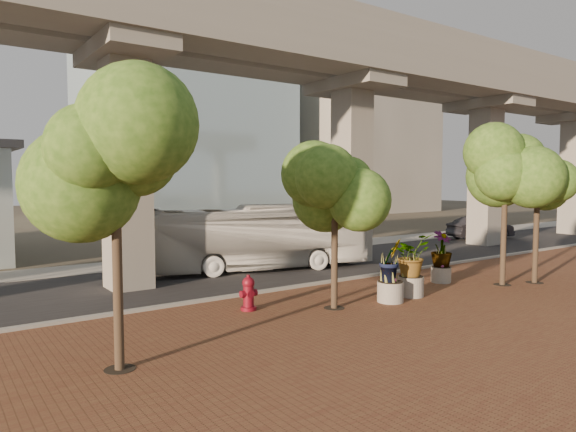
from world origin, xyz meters
TOP-DOWN VIEW (x-y plane):
  - ground at (0.00, 0.00)m, footprint 160.00×160.00m
  - brick_plaza at (0.00, -8.00)m, footprint 70.00×13.00m
  - asphalt_road at (0.00, 2.00)m, footprint 90.00×8.00m
  - curb_strip at (0.00, -2.00)m, footprint 70.00×0.25m
  - far_sidewalk at (0.00, 7.50)m, footprint 90.00×3.00m
  - transit_viaduct at (0.00, 2.00)m, footprint 72.00×5.60m
  - midrise_block at (38.00, 36.00)m, footprint 18.00×16.00m
  - transit_bus at (0.15, 2.57)m, footprint 11.44×5.34m
  - parked_car at (20.62, 4.00)m, footprint 5.18×2.88m
  - fire_hydrant at (-3.98, -3.92)m, footprint 0.59×0.53m
  - planter_front at (1.96, -5.65)m, footprint 2.11×2.11m
  - planter_right at (5.00, -4.64)m, footprint 2.02×2.02m
  - planter_left at (0.67, -5.84)m, footprint 2.04×2.04m
  - street_tree_far_west at (-9.12, -6.79)m, footprint 3.91×3.91m
  - street_tree_near_west at (-1.52, -5.37)m, footprint 3.57×3.57m
  - street_tree_near_east at (6.60, -6.46)m, footprint 3.88×3.88m
  - street_tree_far_east at (8.10, -6.99)m, footprint 3.37×3.37m
  - streetlamp_east at (10.10, 5.92)m, footprint 0.41×1.19m

SIDE VIEW (x-z plane):
  - ground at x=0.00m, z-range 0.00..0.00m
  - asphalt_road at x=0.00m, z-range 0.00..0.04m
  - brick_plaza at x=0.00m, z-range 0.00..0.06m
  - far_sidewalk at x=0.00m, z-range 0.00..0.06m
  - curb_strip at x=0.00m, z-range 0.00..0.16m
  - fire_hydrant at x=-3.98m, z-range 0.04..1.21m
  - parked_car at x=20.62m, z-range 0.00..1.62m
  - planter_right at x=5.00m, z-range 0.29..2.45m
  - planter_left at x=0.67m, z-range 0.30..2.55m
  - planter_front at x=1.96m, z-range 0.31..2.63m
  - transit_bus at x=0.15m, z-range 0.00..3.10m
  - street_tree_near_west at x=-1.52m, z-range 1.29..7.04m
  - street_tree_far_east at x=8.10m, z-range 1.35..7.05m
  - street_tree_far_west at x=-9.12m, z-range 1.46..7.86m
  - street_tree_near_east at x=6.60m, z-range 1.50..7.97m
  - streetlamp_east at x=10.10m, z-range 0.69..8.87m
  - transit_viaduct at x=0.00m, z-range 1.09..13.49m
  - midrise_block at x=38.00m, z-range 0.00..24.00m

